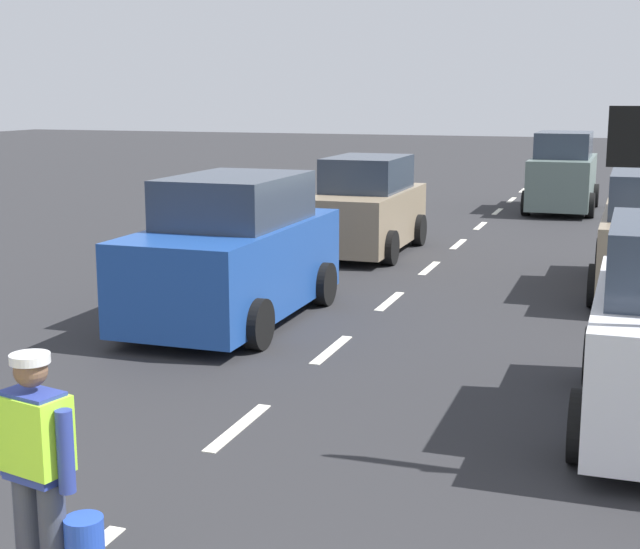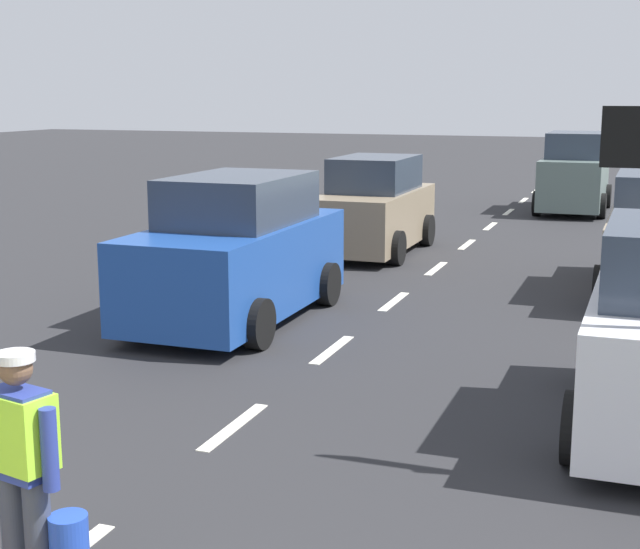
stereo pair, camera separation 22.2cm
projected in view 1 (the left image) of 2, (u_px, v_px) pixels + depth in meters
The scene contains 6 objects.
ground_plane at pixel (482, 224), 23.47m from camera, with size 96.00×96.00×0.00m, color #28282B.
lane_center_line at pixel (505, 205), 27.36m from camera, with size 0.14×46.40×0.01m.
road_worker at pixel (40, 463), 6.02m from camera, with size 0.77×0.38×1.67m.
car_oncoming_second at pixel (366, 208), 19.25m from camera, with size 1.92×4.02×2.00m.
car_oncoming_lead at pixel (234, 254), 13.47m from camera, with size 2.09×4.37×2.13m.
car_outgoing_far at pixel (563, 175), 25.92m from camera, with size 1.90×4.06×2.22m.
Camera 1 is at (3.62, -2.35, 3.31)m, focal length 51.83 mm.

